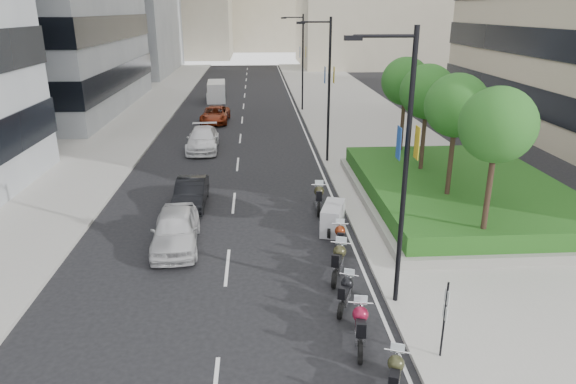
{
  "coord_description": "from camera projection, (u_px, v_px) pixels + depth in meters",
  "views": [
    {
      "loc": [
        -0.28,
        -13.83,
        9.41
      ],
      "look_at": [
        1.04,
        6.88,
        2.0
      ],
      "focal_mm": 32.0,
      "sensor_mm": 36.0,
      "label": 1
    }
  ],
  "objects": [
    {
      "name": "car_c",
      "position": [
        203.0,
        139.0,
        36.14
      ],
      "size": [
        2.24,
        5.29,
        1.52
      ],
      "primitive_type": "imported",
      "rotation": [
        0.0,
        0.0,
        0.02
      ],
      "color": "white",
      "rests_on": "ground"
    },
    {
      "name": "tree_3",
      "position": [
        405.0,
        82.0,
        29.91
      ],
      "size": [
        2.8,
        2.8,
        6.3
      ],
      "color": "#332319",
      "rests_on": "planter"
    },
    {
      "name": "hedge",
      "position": [
        461.0,
        187.0,
        25.86
      ],
      "size": [
        9.4,
        13.4,
        0.8
      ],
      "primitive_type": "cube",
      "color": "#245017",
      "rests_on": "planter"
    },
    {
      "name": "ground",
      "position": [
        269.0,
        325.0,
        16.18
      ],
      "size": [
        160.0,
        160.0,
        0.0
      ],
      "primitive_type": "plane",
      "color": "black",
      "rests_on": "ground"
    },
    {
      "name": "motorcycle_4",
      "position": [
        340.0,
        238.0,
        21.01
      ],
      "size": [
        0.69,
        2.05,
        1.02
      ],
      "rotation": [
        0.0,
        0.0,
        1.45
      ],
      "color": "black",
      "rests_on": "ground"
    },
    {
      "name": "tree_1",
      "position": [
        457.0,
        106.0,
        22.39
      ],
      "size": [
        2.8,
        2.8,
        6.3
      ],
      "color": "#332319",
      "rests_on": "planter"
    },
    {
      "name": "lamp_post_0",
      "position": [
        401.0,
        160.0,
        15.67
      ],
      "size": [
        2.34,
        0.45,
        9.0
      ],
      "color": "black",
      "rests_on": "ground"
    },
    {
      "name": "tree_2",
      "position": [
        427.0,
        92.0,
        26.15
      ],
      "size": [
        2.8,
        2.8,
        6.3
      ],
      "color": "#332319",
      "rests_on": "planter"
    },
    {
      "name": "motorcycle_0",
      "position": [
        395.0,
        377.0,
        13.12
      ],
      "size": [
        0.89,
        1.95,
        1.01
      ],
      "rotation": [
        0.0,
        0.0,
        1.23
      ],
      "color": "black",
      "rests_on": "ground"
    },
    {
      "name": "motorcycle_6",
      "position": [
        319.0,
        198.0,
        25.29
      ],
      "size": [
        0.78,
        2.33,
        1.16
      ],
      "rotation": [
        0.0,
        0.0,
        1.45
      ],
      "color": "black",
      "rests_on": "ground"
    },
    {
      "name": "lane_centre",
      "position": [
        242.0,
        125.0,
        44.29
      ],
      "size": [
        0.12,
        100.0,
        0.01
      ],
      "primitive_type": "cube",
      "color": "silver",
      "rests_on": "ground"
    },
    {
      "name": "planter",
      "position": [
        460.0,
        198.0,
        26.06
      ],
      "size": [
        10.0,
        14.0,
        0.4
      ],
      "primitive_type": "cube",
      "color": "gray",
      "rests_on": "sidewalk_right"
    },
    {
      "name": "lamp_post_2",
      "position": [
        301.0,
        58.0,
        48.56
      ],
      "size": [
        2.34,
        0.45,
        9.0
      ],
      "color": "black",
      "rests_on": "ground"
    },
    {
      "name": "car_d",
      "position": [
        215.0,
        115.0,
        44.96
      ],
      "size": [
        2.5,
        5.04,
        1.37
      ],
      "primitive_type": "imported",
      "rotation": [
        0.0,
        0.0,
        -0.04
      ],
      "color": "maroon",
      "rests_on": "ground"
    },
    {
      "name": "delivery_van",
      "position": [
        216.0,
        92.0,
        55.45
      ],
      "size": [
        2.1,
        4.95,
        2.04
      ],
      "rotation": [
        0.0,
        0.0,
        0.05
      ],
      "color": "white",
      "rests_on": "ground"
    },
    {
      "name": "motorcycle_1",
      "position": [
        360.0,
        327.0,
        15.09
      ],
      "size": [
        0.74,
        2.23,
        1.12
      ],
      "rotation": [
        0.0,
        0.0,
        1.4
      ],
      "color": "black",
      "rests_on": "ground"
    },
    {
      "name": "car_a",
      "position": [
        176.0,
        229.0,
        21.3
      ],
      "size": [
        2.16,
        4.74,
        1.58
      ],
      "primitive_type": "imported",
      "rotation": [
        0.0,
        0.0,
        0.06
      ],
      "color": "silver",
      "rests_on": "ground"
    },
    {
      "name": "motorcycle_3",
      "position": [
        338.0,
        261.0,
        18.98
      ],
      "size": [
        0.96,
        2.23,
        1.15
      ],
      "rotation": [
        0.0,
        0.0,
        1.26
      ],
      "color": "black",
      "rests_on": "ground"
    },
    {
      "name": "lane_edge",
      "position": [
        302.0,
        124.0,
        44.6
      ],
      "size": [
        0.12,
        100.0,
        0.01
      ],
      "primitive_type": "cube",
      "color": "silver",
      "rests_on": "ground"
    },
    {
      "name": "sidewalk_right",
      "position": [
        362.0,
        122.0,
        44.89
      ],
      "size": [
        10.0,
        100.0,
        0.15
      ],
      "primitive_type": "cube",
      "color": "#9E9B93",
      "rests_on": "ground"
    },
    {
      "name": "car_b",
      "position": [
        191.0,
        193.0,
        25.81
      ],
      "size": [
        1.47,
        4.18,
        1.38
      ],
      "primitive_type": "imported",
      "rotation": [
        0.0,
        0.0,
        -0.0
      ],
      "color": "black",
      "rests_on": "ground"
    },
    {
      "name": "sidewalk_left",
      "position": [
        118.0,
        126.0,
        43.63
      ],
      "size": [
        8.0,
        100.0,
        0.15
      ],
      "primitive_type": "cube",
      "color": "#9E9B93",
      "rests_on": "ground"
    },
    {
      "name": "motorcycle_5",
      "position": [
        333.0,
        218.0,
        22.88
      ],
      "size": [
        1.38,
        2.18,
        1.23
      ],
      "rotation": [
        0.0,
        0.0,
        1.28
      ],
      "color": "black",
      "rests_on": "ground"
    },
    {
      "name": "tree_0",
      "position": [
        498.0,
        126.0,
        18.63
      ],
      "size": [
        2.8,
        2.8,
        6.3
      ],
      "color": "#332319",
      "rests_on": "planter"
    },
    {
      "name": "motorcycle_2",
      "position": [
        346.0,
        293.0,
        17.04
      ],
      "size": [
        0.92,
        1.88,
        0.99
      ],
      "rotation": [
        0.0,
        0.0,
        1.19
      ],
      "color": "black",
      "rests_on": "ground"
    },
    {
      "name": "lamp_post_1",
      "position": [
        327.0,
        84.0,
        31.64
      ],
      "size": [
        2.34,
        0.45,
        9.0
      ],
      "color": "black",
      "rests_on": "ground"
    },
    {
      "name": "parking_sign",
      "position": [
        445.0,
        316.0,
        14.1
      ],
      "size": [
        0.06,
        0.32,
        2.5
      ],
      "color": "black",
      "rests_on": "ground"
    }
  ]
}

